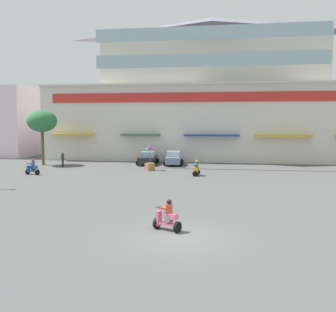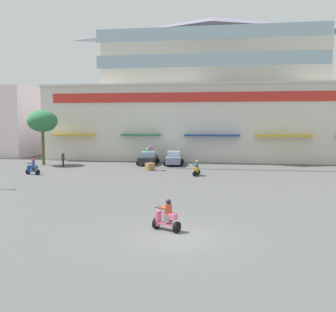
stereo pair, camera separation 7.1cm
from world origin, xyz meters
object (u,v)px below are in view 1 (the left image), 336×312
parked_car_0 (148,158)px  balloon_vendor_cart (150,161)px  pedestrian_1 (63,158)px  scooter_rider_1 (167,217)px  parked_car_1 (173,158)px  plaza_tree_0 (42,121)px  scooter_rider_2 (32,168)px  scooter_rider_3 (196,169)px

parked_car_0 → balloon_vendor_cart: (1.26, -5.05, 0.15)m
parked_car_0 → pedestrian_1: (-8.83, -3.94, 0.20)m
scooter_rider_1 → pedestrian_1: 27.07m
scooter_rider_1 → balloon_vendor_cart: size_ratio=0.60×
parked_car_1 → balloon_vendor_cart: size_ratio=1.73×
plaza_tree_0 → balloon_vendor_cart: 14.08m
pedestrian_1 → balloon_vendor_cart: balloon_vendor_cart is taller
balloon_vendor_cart → parked_car_1: bearing=69.5°
parked_car_1 → pedestrian_1: bearing=-162.4°
parked_car_0 → parked_car_1: size_ratio=1.04×
scooter_rider_2 → pedestrian_1: (0.38, 6.00, 0.32)m
parked_car_0 → pedestrian_1: size_ratio=2.69×
parked_car_1 → scooter_rider_1: (3.38, -26.12, -0.16)m
parked_car_1 → pedestrian_1: size_ratio=2.60×
plaza_tree_0 → scooter_rider_1: bearing=-52.4°
scooter_rider_3 → pedestrian_1: 15.81m
pedestrian_1 → parked_car_0: bearing=24.1°
plaza_tree_0 → parked_car_1: size_ratio=1.45×
scooter_rider_2 → pedestrian_1: 6.02m
parked_car_0 → parked_car_1: parked_car_1 is taller
scooter_rider_3 → pedestrian_1: size_ratio=0.88×
parked_car_1 → parked_car_0: bearing=176.9°
scooter_rider_1 → scooter_rider_3: (-0.07, 18.08, -0.03)m
parked_car_0 → balloon_vendor_cart: size_ratio=1.79×
plaza_tree_0 → parked_car_1: (15.02, 2.24, -4.27)m
parked_car_1 → balloon_vendor_cart: (-1.82, -4.88, 0.12)m
scooter_rider_1 → pedestrian_1: size_ratio=0.90×
scooter_rider_2 → balloon_vendor_cart: size_ratio=0.61×
scooter_rider_3 → balloon_vendor_cart: size_ratio=0.58×
scooter_rider_2 → plaza_tree_0: bearing=109.9°
scooter_rider_3 → balloon_vendor_cart: 6.03m
parked_car_0 → scooter_rider_1: size_ratio=2.98×
scooter_rider_1 → pedestrian_1: pedestrian_1 is taller
balloon_vendor_cart → plaza_tree_0: bearing=168.7°
pedestrian_1 → scooter_rider_3: bearing=-15.7°
scooter_rider_1 → parked_car_1: bearing=97.4°
parked_car_1 → pedestrian_1: pedestrian_1 is taller
plaza_tree_0 → scooter_rider_3: 19.73m
scooter_rider_3 → pedestrian_1: bearing=164.3°
scooter_rider_1 → scooter_rider_3: scooter_rider_1 is taller
scooter_rider_3 → pedestrian_1: pedestrian_1 is taller
scooter_rider_1 → pedestrian_1: (-15.29, 22.34, 0.33)m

